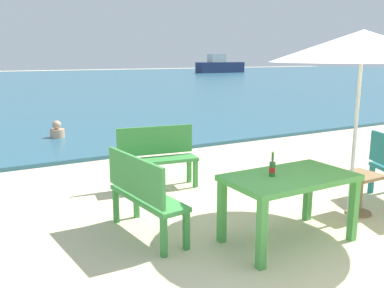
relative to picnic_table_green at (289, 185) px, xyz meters
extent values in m
plane|color=beige|center=(0.47, -0.45, -0.65)|extent=(120.00, 120.00, 0.00)
cube|color=#2D6075|center=(0.47, 29.55, -0.61)|extent=(120.00, 50.00, 0.08)
cube|color=#4C9E47|center=(0.00, 0.00, 0.08)|extent=(1.40, 0.80, 0.06)
cube|color=#4C9E47|center=(-0.64, -0.34, -0.30)|extent=(0.08, 0.08, 0.70)
cube|color=#4C9E47|center=(0.64, -0.34, -0.30)|extent=(0.08, 0.08, 0.70)
cube|color=#4C9E47|center=(-0.64, 0.34, -0.30)|extent=(0.08, 0.08, 0.70)
cube|color=#4C9E47|center=(0.64, 0.34, -0.30)|extent=(0.08, 0.08, 0.70)
cylinder|color=#2D662D|center=(-0.19, 0.06, 0.19)|extent=(0.06, 0.06, 0.16)
cone|color=#2D662D|center=(-0.19, 0.06, 0.27)|extent=(0.06, 0.06, 0.03)
cylinder|color=#2D662D|center=(-0.19, 0.06, 0.32)|extent=(0.03, 0.03, 0.09)
cylinder|color=red|center=(-0.19, 0.06, 0.18)|extent=(0.07, 0.07, 0.05)
cylinder|color=gold|center=(-0.19, 0.06, 0.37)|extent=(0.03, 0.03, 0.01)
cylinder|color=silver|center=(1.05, 0.05, 0.50)|extent=(0.04, 0.04, 2.30)
cone|color=beige|center=(1.05, 0.05, 1.47)|extent=(2.10, 2.10, 0.36)
cube|color=olive|center=(1.36, 0.15, -0.13)|extent=(0.44, 0.44, 0.04)
cylinder|color=olive|center=(1.36, 0.15, -0.40)|extent=(0.07, 0.07, 0.50)
cylinder|color=olive|center=(1.36, 0.15, -0.64)|extent=(0.32, 0.32, 0.03)
cube|color=#237275|center=(2.21, 0.62, -0.44)|extent=(0.06, 0.06, 0.42)
cube|color=#3D8C42|center=(-0.45, 2.37, -0.20)|extent=(1.24, 0.53, 0.05)
cube|color=#3D8C42|center=(-0.42, 2.53, 0.08)|extent=(1.19, 0.22, 0.44)
cube|color=#3D8C42|center=(-1.01, 2.32, -0.44)|extent=(0.06, 0.06, 0.42)
cube|color=#3D8C42|center=(0.07, 2.15, -0.44)|extent=(0.06, 0.06, 0.42)
cube|color=#3D8C42|center=(-0.97, 2.59, -0.44)|extent=(0.06, 0.06, 0.42)
cube|color=#3D8C42|center=(0.12, 2.43, -0.44)|extent=(0.06, 0.06, 0.42)
cube|color=#3D8C42|center=(-1.27, 0.90, -0.20)|extent=(0.49, 1.23, 0.05)
cube|color=#3D8C42|center=(-1.43, 0.88, 0.08)|extent=(0.17, 1.20, 0.44)
cube|color=#3D8C42|center=(-1.07, 0.37, -0.44)|extent=(0.06, 0.06, 0.42)
cube|color=#3D8C42|center=(-1.19, 1.46, -0.44)|extent=(0.06, 0.06, 0.42)
cube|color=#3D8C42|center=(-1.35, 0.34, -0.44)|extent=(0.06, 0.06, 0.42)
cube|color=#3D8C42|center=(-1.47, 1.43, -0.44)|extent=(0.06, 0.06, 0.42)
cylinder|color=tan|center=(-1.02, 6.94, -0.47)|extent=(0.34, 0.34, 0.20)
sphere|color=tan|center=(-1.02, 6.94, -0.27)|extent=(0.21, 0.21, 0.21)
cube|color=navy|center=(24.21, 38.09, 0.03)|extent=(5.88, 1.60, 1.20)
cube|color=silver|center=(23.68, 38.09, 1.10)|extent=(1.87, 1.20, 0.94)
camera|label=1|loc=(-3.01, -3.17, 1.36)|focal=38.52mm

